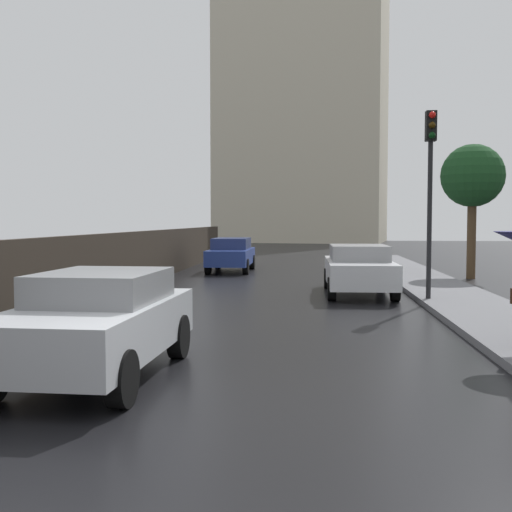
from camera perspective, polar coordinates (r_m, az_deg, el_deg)
The scene contains 7 objects.
ground at distance 7.10m, azimuth -5.45°, elevation -14.20°, with size 120.00×120.00×0.00m, color black.
car_silver_near_kerb at distance 8.87m, azimuth -14.08°, elevation -5.74°, with size 1.94×4.03×1.42m.
car_blue_mid_road at distance 26.19m, azimuth -2.26°, elevation 0.19°, with size 1.72×4.03×1.39m.
car_white_far_ahead at distance 18.34m, azimuth 9.25°, elevation -1.12°, with size 1.91×4.60×1.42m.
traffic_light at distance 16.60m, azimuth 15.47°, elevation 7.48°, with size 0.26×0.39×4.73m.
street_tree_mid at distance 24.32m, azimuth 18.98°, elevation 6.75°, with size 2.27×2.27×4.88m.
distant_tower at distance 64.84m, azimuth 4.30°, elevation 16.53°, with size 17.42×13.00×37.35m.
Camera 1 is at (1.23, -6.66, 2.13)m, focal length 44.29 mm.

